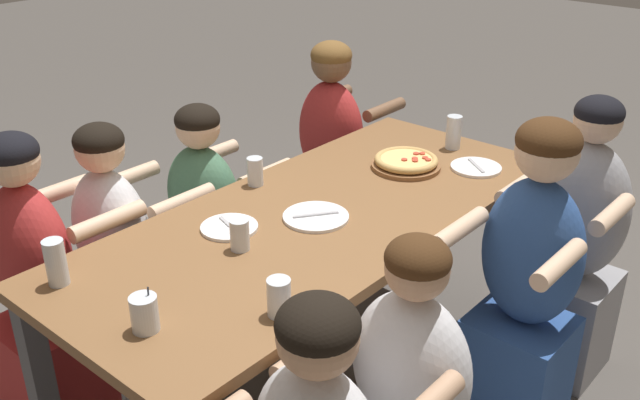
# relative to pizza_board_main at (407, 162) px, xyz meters

# --- Properties ---
(ground_plane) EXTENTS (18.00, 18.00, 0.00)m
(ground_plane) POSITION_rel_pizza_board_main_xyz_m (-0.53, 0.00, -0.82)
(ground_plane) COLOR #514C47
(ground_plane) RESTS_ON ground
(dining_table) EXTENTS (1.99, 0.84, 0.80)m
(dining_table) POSITION_rel_pizza_board_main_xyz_m (-0.53, 0.00, -0.12)
(dining_table) COLOR brown
(dining_table) RESTS_ON ground
(pizza_board_main) EXTENTS (0.28, 0.28, 0.05)m
(pizza_board_main) POSITION_rel_pizza_board_main_xyz_m (0.00, 0.00, 0.00)
(pizza_board_main) COLOR brown
(pizza_board_main) RESTS_ON dining_table
(empty_plate_a) EXTENTS (0.20, 0.20, 0.02)m
(empty_plate_a) POSITION_rel_pizza_board_main_xyz_m (-0.83, 0.16, -0.02)
(empty_plate_a) COLOR white
(empty_plate_a) RESTS_ON dining_table
(empty_plate_b) EXTENTS (0.23, 0.23, 0.02)m
(empty_plate_b) POSITION_rel_pizza_board_main_xyz_m (-0.58, -0.01, -0.02)
(empty_plate_b) COLOR white
(empty_plate_b) RESTS_ON dining_table
(empty_plate_c) EXTENTS (0.20, 0.20, 0.02)m
(empty_plate_c) POSITION_rel_pizza_board_main_xyz_m (0.18, -0.22, -0.02)
(empty_plate_c) COLOR white
(empty_plate_c) RESTS_ON dining_table
(cocktail_glass_blue) EXTENTS (0.07, 0.07, 0.13)m
(cocktail_glass_blue) POSITION_rel_pizza_board_main_xyz_m (-1.36, -0.10, 0.02)
(cocktail_glass_blue) COLOR silver
(cocktail_glass_blue) RESTS_ON dining_table
(drinking_glass_a) EXTENTS (0.06, 0.06, 0.10)m
(drinking_glass_a) POSITION_rel_pizza_board_main_xyz_m (-0.90, 0.03, 0.03)
(drinking_glass_a) COLOR silver
(drinking_glass_a) RESTS_ON dining_table
(drinking_glass_b) EXTENTS (0.07, 0.07, 0.11)m
(drinking_glass_b) POSITION_rel_pizza_board_main_xyz_m (-1.08, -0.32, 0.02)
(drinking_glass_b) COLOR silver
(drinking_glass_b) RESTS_ON dining_table
(drinking_glass_c) EXTENTS (0.06, 0.06, 0.11)m
(drinking_glass_c) POSITION_rel_pizza_board_main_xyz_m (-0.51, 0.35, 0.02)
(drinking_glass_c) COLOR silver
(drinking_glass_c) RESTS_ON dining_table
(drinking_glass_d) EXTENTS (0.06, 0.06, 0.14)m
(drinking_glass_d) POSITION_rel_pizza_board_main_xyz_m (-1.39, 0.28, 0.05)
(drinking_glass_d) COLOR silver
(drinking_glass_d) RESTS_ON dining_table
(drinking_glass_e) EXTENTS (0.06, 0.06, 0.15)m
(drinking_glass_e) POSITION_rel_pizza_board_main_xyz_m (0.31, -0.02, 0.04)
(drinking_glass_e) COLOR silver
(drinking_glass_e) RESTS_ON dining_table
(diner_near_midright) EXTENTS (0.51, 0.40, 1.20)m
(diner_near_midright) POSITION_rel_pizza_board_main_xyz_m (-0.17, -0.64, -0.26)
(diner_near_midright) COLOR #2D5193
(diner_near_midright) RESTS_ON ground
(diner_far_midleft) EXTENTS (0.51, 0.40, 1.10)m
(diner_far_midleft) POSITION_rel_pizza_board_main_xyz_m (-0.97, 0.65, -0.33)
(diner_far_midleft) COLOR silver
(diner_far_midleft) RESTS_ON ground
(diner_far_left) EXTENTS (0.51, 0.40, 1.16)m
(diner_far_left) POSITION_rel_pizza_board_main_xyz_m (-1.29, 0.65, -0.30)
(diner_far_left) COLOR #B22D2D
(diner_far_left) RESTS_ON ground
(diner_far_center) EXTENTS (0.51, 0.40, 1.06)m
(diner_far_center) POSITION_rel_pizza_board_main_xyz_m (-0.53, 0.65, -0.35)
(diner_far_center) COLOR #477556
(diner_far_center) RESTS_ON ground
(diner_far_right) EXTENTS (0.51, 0.40, 1.17)m
(diner_far_right) POSITION_rel_pizza_board_main_xyz_m (0.30, 0.65, -0.29)
(diner_far_right) COLOR #B22D2D
(diner_far_right) RESTS_ON ground
(diner_near_right) EXTENTS (0.51, 0.40, 1.17)m
(diner_near_right) POSITION_rel_pizza_board_main_xyz_m (0.25, -0.64, -0.29)
(diner_near_right) COLOR #99999E
(diner_near_right) RESTS_ON ground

